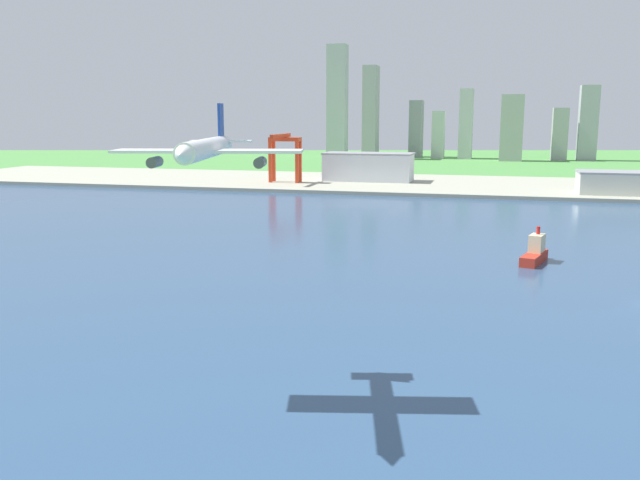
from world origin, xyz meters
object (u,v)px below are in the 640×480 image
object	(u,v)px
warehouse_main	(368,167)
warehouse_annex	(616,183)
airplane_landing	(206,149)
tugboat_small	(535,253)
port_crane_red	(284,147)

from	to	relation	value
warehouse_main	warehouse_annex	bearing A→B (deg)	-15.22
airplane_landing	tugboat_small	distance (m)	155.40
airplane_landing	port_crane_red	world-z (taller)	airplane_landing
airplane_landing	port_crane_red	distance (m)	378.52
tugboat_small	warehouse_main	world-z (taller)	warehouse_main
tugboat_small	warehouse_main	size ratio (longest dim) A/B	0.31
tugboat_small	port_crane_red	xyz separation A→B (m)	(-165.59, 229.11, 24.52)
port_crane_red	warehouse_annex	bearing A→B (deg)	-4.15
tugboat_small	warehouse_annex	distance (m)	220.88
tugboat_small	warehouse_annex	size ratio (longest dim) A/B	0.45
airplane_landing	warehouse_annex	world-z (taller)	airplane_landing
airplane_landing	port_crane_red	bearing A→B (deg)	105.56
tugboat_small	port_crane_red	bearing A→B (deg)	125.86
airplane_landing	warehouse_annex	bearing A→B (deg)	70.54
airplane_landing	warehouse_annex	distance (m)	370.82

